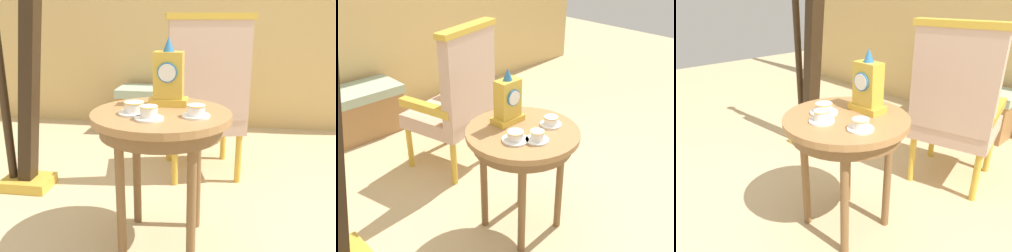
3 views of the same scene
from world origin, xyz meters
TOP-DOWN VIEW (x-y plane):
  - ground_plane at (0.00, 0.00)m, footprint 10.00×10.00m
  - side_table at (-0.04, 0.07)m, footprint 0.66×0.66m
  - teacup_left at (-0.15, 0.01)m, footprint 0.15×0.15m
  - teacup_right at (-0.07, -0.07)m, footprint 0.13×0.13m
  - teacup_center at (0.13, -0.00)m, footprint 0.13×0.13m
  - mantel_clock at (-0.02, 0.21)m, footprint 0.19×0.11m
  - armchair at (0.13, 0.90)m, footprint 0.65×0.64m
  - window_bench at (-0.30, 1.95)m, footprint 0.96×0.40m

SIDE VIEW (x-z plane):
  - ground_plane at x=0.00m, z-range 0.00..0.00m
  - window_bench at x=-0.30m, z-range 0.00..0.44m
  - armchair at x=0.13m, z-range 0.02..1.16m
  - side_table at x=-0.04m, z-range 0.26..0.95m
  - teacup_left at x=-0.15m, z-range 0.69..0.74m
  - teacup_center at x=0.13m, z-range 0.69..0.74m
  - teacup_right at x=-0.07m, z-range 0.69..0.75m
  - mantel_clock at x=-0.02m, z-range 0.66..0.99m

